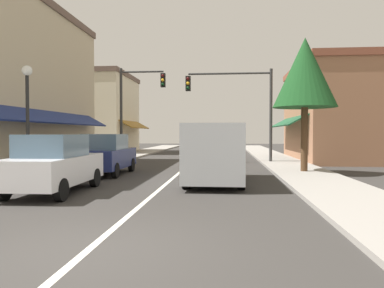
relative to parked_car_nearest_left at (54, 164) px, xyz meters
The scene contains 13 objects.
ground_plane 13.21m from the parked_car_nearest_left, 76.65° to the left, with size 80.00×80.00×0.00m, color #33302D.
sidewalk_left 13.08m from the parked_car_nearest_left, 100.85° to the left, with size 2.60×56.00×0.12m, color gray.
sidewalk_right 15.43m from the parked_car_nearest_left, 56.33° to the left, with size 2.60×56.00×0.12m, color gray.
lane_center_stripe 13.21m from the parked_car_nearest_left, 76.65° to the left, with size 0.14×52.00×0.01m, color silver.
storefront_right_block 19.64m from the parked_car_nearest_left, 49.48° to the left, with size 6.98×10.20×6.36m.
storefront_far_left 23.91m from the parked_car_nearest_left, 106.08° to the left, with size 6.96×8.20×7.26m.
parked_car_nearest_left is the anchor object (origin of this frame).
parked_car_second_left 5.08m from the parked_car_nearest_left, 90.75° to the left, with size 1.83×4.13×1.77m.
van_in_lane 5.53m from the parked_car_nearest_left, 30.07° to the left, with size 2.03×5.19×2.12m.
traffic_signal_mast_arm 13.61m from the parked_car_nearest_left, 62.93° to the left, with size 5.21×0.50×5.66m.
traffic_signal_left_corner 13.64m from the parked_car_nearest_left, 93.48° to the left, with size 3.09×0.50×6.09m.
street_lamp_left_near 3.27m from the parked_car_nearest_left, 135.07° to the left, with size 0.36×0.36×4.20m.
tree_right_near 11.19m from the parked_car_nearest_left, 35.48° to the left, with size 2.81×2.81×6.04m.
Camera 1 is at (2.12, -5.51, 1.81)m, focal length 34.66 mm.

